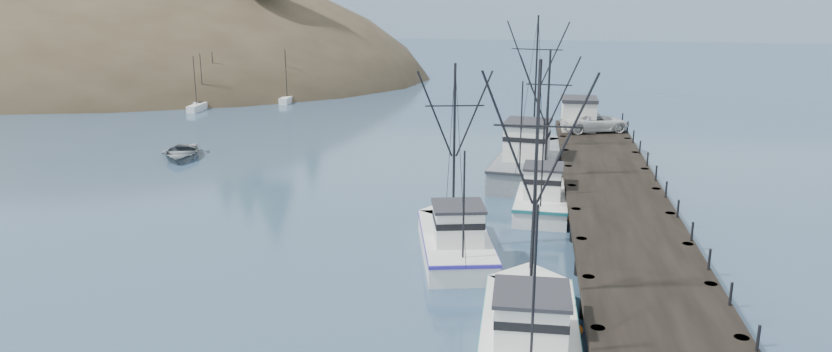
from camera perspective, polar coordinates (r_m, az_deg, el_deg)
The scene contains 13 objects.
ground at distance 34.92m, azimuth -6.25°, elevation -10.24°, with size 400.00×400.00×0.00m, color navy.
pier at distance 48.58m, azimuth 14.94°, elevation -1.16°, with size 6.00×44.00×2.00m.
headland at distance 138.63m, azimuth -28.52°, elevation 5.29°, with size 134.80×78.00×51.00m.
distant_ridge at distance 200.97m, azimuth 9.30°, elevation 10.75°, with size 360.00×40.00×26.00m, color #9EB2C6.
distant_ridge_far at distance 221.29m, azimuth -4.03°, elevation 11.30°, with size 180.00×25.00×18.00m, color silver.
moored_sailboats at distance 96.16m, azimuth -16.44°, elevation 5.85°, with size 24.50×19.86×6.35m.
trawler_near at distance 31.45m, azimuth 8.71°, elevation -11.68°, with size 4.04×12.05×12.15m.
trawler_mid at distance 41.15m, azimuth 3.00°, elevation -4.90°, with size 5.42×10.87×10.77m.
trawler_far at distance 49.64m, azimuth 9.75°, elevation -1.55°, with size 3.88×10.37×10.72m.
work_vessel at distance 57.63m, azimuth 8.76°, elevation 1.26°, with size 6.07×14.75×12.40m.
pier_shed at distance 65.57m, azimuth 12.40°, elevation 4.73°, with size 3.00×3.20×2.80m.
pickup_truck at distance 65.30m, azimuth 13.63°, elevation 4.06°, with size 2.68×5.80×1.61m, color silver.
motorboat at distance 65.69m, azimuth -17.56°, elevation 1.34°, with size 4.17×5.84×1.21m, color slate.
Camera 1 is at (8.44, -30.40, 14.95)m, focal length 32.00 mm.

